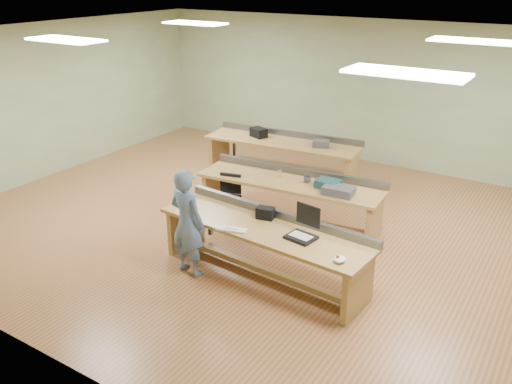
% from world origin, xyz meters
% --- Properties ---
extents(floor, '(10.00, 10.00, 0.00)m').
position_xyz_m(floor, '(0.00, 0.00, 0.00)').
color(floor, '#976639').
rests_on(floor, ground).
extents(ceiling, '(10.00, 10.00, 0.00)m').
position_xyz_m(ceiling, '(0.00, 0.00, 3.00)').
color(ceiling, silver).
rests_on(ceiling, wall_back).
extents(wall_back, '(10.00, 0.04, 3.00)m').
position_xyz_m(wall_back, '(0.00, 4.00, 1.50)').
color(wall_back, '#9AAC82').
rests_on(wall_back, floor).
extents(wall_front, '(10.00, 0.04, 3.00)m').
position_xyz_m(wall_front, '(0.00, -4.00, 1.50)').
color(wall_front, '#9AAC82').
rests_on(wall_front, floor).
extents(wall_left, '(0.04, 8.00, 3.00)m').
position_xyz_m(wall_left, '(-5.00, 0.00, 1.50)').
color(wall_left, '#9AAC82').
rests_on(wall_left, floor).
extents(fluor_panels, '(6.20, 3.50, 0.03)m').
position_xyz_m(fluor_panels, '(0.00, 0.00, 2.97)').
color(fluor_panels, white).
rests_on(fluor_panels, ceiling).
extents(workbench_front, '(3.11, 1.05, 0.86)m').
position_xyz_m(workbench_front, '(0.76, -1.29, 0.56)').
color(workbench_front, '#A78046').
rests_on(workbench_front, floor).
extents(workbench_mid, '(3.10, 1.05, 0.86)m').
position_xyz_m(workbench_mid, '(0.24, 0.37, 0.56)').
color(workbench_mid, '#A78046').
rests_on(workbench_mid, floor).
extents(workbench_back, '(3.18, 1.11, 0.86)m').
position_xyz_m(workbench_back, '(-0.95, 2.19, 0.56)').
color(workbench_back, '#A78046').
rests_on(workbench_back, floor).
extents(person, '(0.58, 0.41, 1.52)m').
position_xyz_m(person, '(-0.17, -1.78, 0.76)').
color(person, '#6582A6').
rests_on(person, floor).
extents(laptop_base, '(0.40, 0.34, 0.04)m').
position_xyz_m(laptop_base, '(1.34, -1.36, 0.77)').
color(laptop_base, black).
rests_on(laptop_base, workbench_front).
extents(laptop_screen, '(0.36, 0.07, 0.28)m').
position_xyz_m(laptop_screen, '(1.36, -1.22, 1.03)').
color(laptop_screen, black).
rests_on(laptop_screen, laptop_base).
extents(keyboard, '(0.42, 0.24, 0.02)m').
position_xyz_m(keyboard, '(0.45, -1.63, 0.76)').
color(keyboard, silver).
rests_on(keyboard, workbench_front).
extents(trackball_mouse, '(0.18, 0.20, 0.07)m').
position_xyz_m(trackball_mouse, '(1.99, -1.64, 0.78)').
color(trackball_mouse, white).
rests_on(trackball_mouse, workbench_front).
extents(camera_bag, '(0.26, 0.19, 0.16)m').
position_xyz_m(camera_bag, '(0.64, -1.08, 0.83)').
color(camera_bag, black).
rests_on(camera_bag, workbench_front).
extents(task_chair, '(0.52, 0.52, 0.80)m').
position_xyz_m(task_chair, '(-0.66, -0.14, 0.29)').
color(task_chair, black).
rests_on(task_chair, floor).
extents(parts_bin_teal, '(0.37, 0.27, 0.13)m').
position_xyz_m(parts_bin_teal, '(0.88, 0.40, 0.81)').
color(parts_bin_teal, '#12353D').
rests_on(parts_bin_teal, workbench_mid).
extents(parts_bin_grey, '(0.48, 0.33, 0.13)m').
position_xyz_m(parts_bin_grey, '(1.13, 0.23, 0.81)').
color(parts_bin_grey, '#3A3A3D').
rests_on(parts_bin_grey, workbench_mid).
extents(mug, '(0.14, 0.14, 0.10)m').
position_xyz_m(mug, '(0.50, 0.43, 0.80)').
color(mug, '#3A3A3D').
rests_on(mug, workbench_mid).
extents(drinks_can, '(0.08, 0.08, 0.12)m').
position_xyz_m(drinks_can, '(0.02, 0.38, 0.81)').
color(drinks_can, silver).
rests_on(drinks_can, workbench_mid).
extents(storage_box_back, '(0.38, 0.32, 0.18)m').
position_xyz_m(storage_box_back, '(-1.50, 2.15, 0.84)').
color(storage_box_back, black).
rests_on(storage_box_back, workbench_back).
extents(tray_back, '(0.38, 0.33, 0.13)m').
position_xyz_m(tray_back, '(-0.14, 2.23, 0.81)').
color(tray_back, '#3A3A3D').
rests_on(tray_back, workbench_back).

